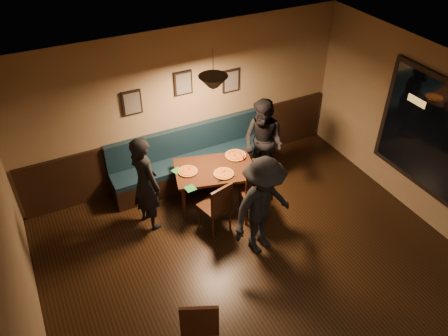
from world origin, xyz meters
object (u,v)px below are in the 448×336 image
soda_glass (254,163)px  diner_front (263,207)px  dining_table (215,185)px  chair_near_left (214,205)px  diner_left (145,183)px  diner_right (263,143)px  chair_near_right (255,191)px  tabasco_bottle (244,158)px  booth_bench (193,158)px

soda_glass → diner_front: bearing=-113.3°
dining_table → soda_glass: size_ratio=8.54×
chair_near_left → diner_left: diner_left is taller
dining_table → diner_right: 1.14m
dining_table → chair_near_right: size_ratio=1.29×
chair_near_right → diner_front: 0.80m
dining_table → chair_near_left: (-0.29, -0.60, 0.12)m
diner_left → chair_near_right: bearing=-127.4°
diner_front → tabasco_bottle: size_ratio=15.34×
booth_bench → tabasco_bottle: (0.63, -0.73, 0.26)m
chair_near_left → soda_glass: (0.90, 0.34, 0.31)m
diner_left → diner_right: bearing=-102.6°
chair_near_right → diner_left: size_ratio=0.61×
chair_near_right → diner_right: size_ratio=0.62×
booth_bench → chair_near_left: bearing=-98.8°
diner_right → diner_front: 1.70m
booth_bench → soda_glass: 1.23m
chair_near_right → diner_right: bearing=65.1°
dining_table → tabasco_bottle: 0.68m
dining_table → soda_glass: (0.60, -0.25, 0.43)m
soda_glass → dining_table: bearing=157.4°
chair_near_right → soda_glass: (0.17, 0.37, 0.27)m
dining_table → booth_bench: bearing=112.1°
diner_left → soda_glass: bearing=-114.4°
diner_left → diner_front: bearing=-150.7°
dining_table → diner_front: 1.40m
diner_front → tabasco_bottle: bearing=58.4°
diner_right → tabasco_bottle: bearing=-95.0°
chair_near_right → diner_left: bearing=172.2°
chair_near_right → diner_right: (0.59, 0.78, 0.31)m
chair_near_left → booth_bench: bearing=67.0°
chair_near_left → soda_glass: size_ratio=6.14×
booth_bench → dining_table: bearing=-82.9°
dining_table → diner_left: size_ratio=0.79×
diner_right → diner_front: diner_front is taller
diner_front → chair_near_left: bearing=107.4°
tabasco_bottle → dining_table: bearing=178.8°
dining_table → tabasco_bottle: size_ratio=12.14×
chair_near_left → diner_left: 1.13m
chair_near_left → chair_near_right: size_ratio=0.93×
tabasco_bottle → booth_bench: bearing=130.8°
chair_near_right → diner_right: diner_right is taller
chair_near_right → diner_right: 1.02m
diner_left → soda_glass: (1.80, -0.23, -0.05)m
chair_near_left → tabasco_bottle: 1.06m
booth_bench → diner_left: 1.38m
diner_left → diner_front: diner_left is taller
diner_right → tabasco_bottle: size_ratio=15.13×
diner_right → diner_left: bearing=-109.5°
diner_right → diner_front: bearing=-54.9°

